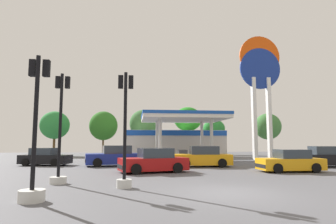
{
  "coord_description": "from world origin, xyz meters",
  "views": [
    {
      "loc": [
        -3.48,
        -10.53,
        1.87
      ],
      "look_at": [
        -1.0,
        11.2,
        4.21
      ],
      "focal_mm": 30.42,
      "sensor_mm": 36.0,
      "label": 1
    }
  ],
  "objects_px": {
    "car_4": "(202,157)",
    "traffic_signal_2": "(34,157)",
    "traffic_signal_0": "(125,142)",
    "station_pole_sign": "(260,79)",
    "tree_4": "(214,129)",
    "car_5": "(45,157)",
    "tree_1": "(103,126)",
    "tree_3": "(188,119)",
    "car_1": "(154,161)",
    "car_2": "(290,162)",
    "tree_2": "(143,124)",
    "tree_5": "(268,127)",
    "car_3": "(115,157)",
    "traffic_signal_1": "(60,144)",
    "tree_0": "(55,125)",
    "car_0": "(328,157)"
  },
  "relations": [
    {
      "from": "station_pole_sign",
      "to": "tree_4",
      "type": "xyz_separation_m",
      "value": [
        -1.53,
        13.67,
        -4.89
      ]
    },
    {
      "from": "station_pole_sign",
      "to": "car_3",
      "type": "distance_m",
      "value": 18.41
    },
    {
      "from": "station_pole_sign",
      "to": "car_4",
      "type": "bearing_deg",
      "value": -137.89
    },
    {
      "from": "car_0",
      "to": "tree_5",
      "type": "relative_size",
      "value": 0.75
    },
    {
      "from": "station_pole_sign",
      "to": "tree_5",
      "type": "relative_size",
      "value": 2.2
    },
    {
      "from": "tree_5",
      "to": "car_1",
      "type": "bearing_deg",
      "value": -129.25
    },
    {
      "from": "car_3",
      "to": "car_4",
      "type": "bearing_deg",
      "value": -12.66
    },
    {
      "from": "tree_1",
      "to": "tree_5",
      "type": "height_order",
      "value": "tree_1"
    },
    {
      "from": "car_4",
      "to": "traffic_signal_2",
      "type": "xyz_separation_m",
      "value": [
        -8.44,
        -12.24,
        0.68
      ]
    },
    {
      "from": "tree_2",
      "to": "car_5",
      "type": "bearing_deg",
      "value": -115.12
    },
    {
      "from": "car_4",
      "to": "car_5",
      "type": "xyz_separation_m",
      "value": [
        -12.54,
        2.68,
        -0.08
      ]
    },
    {
      "from": "car_5",
      "to": "tree_1",
      "type": "height_order",
      "value": "tree_1"
    },
    {
      "from": "tree_1",
      "to": "car_0",
      "type": "bearing_deg",
      "value": -47.47
    },
    {
      "from": "traffic_signal_1",
      "to": "tree_0",
      "type": "bearing_deg",
      "value": 105.73
    },
    {
      "from": "car_0",
      "to": "tree_3",
      "type": "xyz_separation_m",
      "value": [
        -7.22,
        20.37,
        4.54
      ]
    },
    {
      "from": "car_1",
      "to": "traffic_signal_1",
      "type": "relative_size",
      "value": 0.88
    },
    {
      "from": "car_0",
      "to": "car_4",
      "type": "xyz_separation_m",
      "value": [
        -9.64,
        1.21,
        0.0
      ]
    },
    {
      "from": "traffic_signal_0",
      "to": "car_3",
      "type": "bearing_deg",
      "value": 95.92
    },
    {
      "from": "car_0",
      "to": "tree_3",
      "type": "bearing_deg",
      "value": 109.51
    },
    {
      "from": "car_3",
      "to": "tree_0",
      "type": "distance_m",
      "value": 21.34
    },
    {
      "from": "tree_2",
      "to": "tree_0",
      "type": "bearing_deg",
      "value": -177.39
    },
    {
      "from": "car_2",
      "to": "tree_2",
      "type": "xyz_separation_m",
      "value": [
        -8.79,
        25.17,
        4.01
      ]
    },
    {
      "from": "tree_1",
      "to": "tree_5",
      "type": "distance_m",
      "value": 24.53
    },
    {
      "from": "car_1",
      "to": "car_3",
      "type": "height_order",
      "value": "car_3"
    },
    {
      "from": "car_3",
      "to": "tree_1",
      "type": "distance_m",
      "value": 19.07
    },
    {
      "from": "car_4",
      "to": "tree_5",
      "type": "relative_size",
      "value": 0.73
    },
    {
      "from": "tree_1",
      "to": "tree_2",
      "type": "distance_m",
      "value": 5.79
    },
    {
      "from": "station_pole_sign",
      "to": "tree_2",
      "type": "bearing_deg",
      "value": 134.05
    },
    {
      "from": "car_0",
      "to": "car_3",
      "type": "relative_size",
      "value": 0.97
    },
    {
      "from": "car_1",
      "to": "traffic_signal_1",
      "type": "height_order",
      "value": "traffic_signal_1"
    },
    {
      "from": "traffic_signal_0",
      "to": "traffic_signal_2",
      "type": "xyz_separation_m",
      "value": [
        -2.8,
        -2.5,
        -0.5
      ]
    },
    {
      "from": "car_1",
      "to": "traffic_signal_2",
      "type": "bearing_deg",
      "value": -117.57
    },
    {
      "from": "tree_0",
      "to": "traffic_signal_0",
      "type": "bearing_deg",
      "value": -69.76
    },
    {
      "from": "tree_3",
      "to": "traffic_signal_1",
      "type": "bearing_deg",
      "value": -112.07
    },
    {
      "from": "car_1",
      "to": "car_3",
      "type": "relative_size",
      "value": 0.93
    },
    {
      "from": "tree_2",
      "to": "tree_3",
      "type": "distance_m",
      "value": 6.73
    },
    {
      "from": "car_1",
      "to": "tree_4",
      "type": "relative_size",
      "value": 0.82
    },
    {
      "from": "tree_1",
      "to": "car_4",
      "type": "bearing_deg",
      "value": -63.84
    },
    {
      "from": "car_1",
      "to": "traffic_signal_1",
      "type": "xyz_separation_m",
      "value": [
        -4.63,
        -4.39,
        1.1
      ]
    },
    {
      "from": "car_1",
      "to": "car_5",
      "type": "height_order",
      "value": "car_1"
    },
    {
      "from": "car_1",
      "to": "tree_0",
      "type": "bearing_deg",
      "value": 117.76
    },
    {
      "from": "traffic_signal_1",
      "to": "car_4",
      "type": "bearing_deg",
      "value": 43.46
    },
    {
      "from": "car_0",
      "to": "car_5",
      "type": "distance_m",
      "value": 22.52
    },
    {
      "from": "traffic_signal_0",
      "to": "tree_4",
      "type": "distance_m",
      "value": 33.62
    },
    {
      "from": "tree_0",
      "to": "tree_4",
      "type": "distance_m",
      "value": 23.65
    },
    {
      "from": "traffic_signal_2",
      "to": "tree_2",
      "type": "distance_m",
      "value": 33.38
    },
    {
      "from": "traffic_signal_0",
      "to": "tree_1",
      "type": "distance_m",
      "value": 30.16
    },
    {
      "from": "traffic_signal_2",
      "to": "tree_3",
      "type": "distance_m",
      "value": 33.46
    },
    {
      "from": "tree_1",
      "to": "tree_3",
      "type": "bearing_deg",
      "value": -4.01
    },
    {
      "from": "traffic_signal_2",
      "to": "tree_3",
      "type": "height_order",
      "value": "tree_3"
    }
  ]
}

